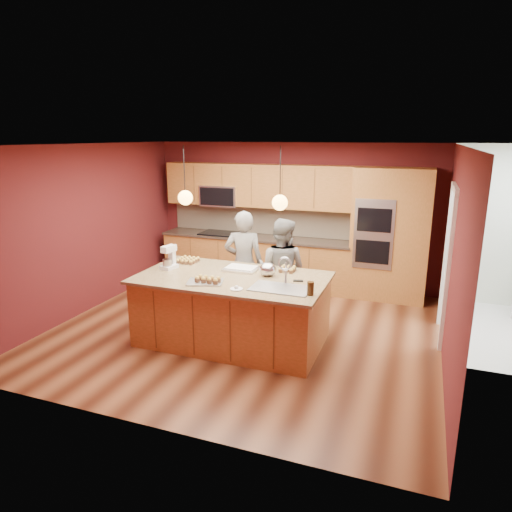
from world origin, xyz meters
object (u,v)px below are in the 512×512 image
at_px(mixing_bowl, 268,269).
at_px(person_left, 244,264).
at_px(person_right, 281,270).
at_px(island, 233,308).
at_px(stand_mixer, 169,259).

bearing_deg(mixing_bowl, person_left, 130.61).
xyz_separation_m(person_right, mixing_bowl, (0.04, -0.77, 0.23)).
bearing_deg(person_right, mixing_bowl, 97.21).
distance_m(island, stand_mixer, 1.19).
relative_size(person_left, mixing_bowl, 7.40).
relative_size(person_left, stand_mixer, 5.06).
bearing_deg(mixing_bowl, stand_mixer, -174.15).
relative_size(person_left, person_right, 1.05).
bearing_deg(stand_mixer, mixing_bowl, 16.33).
relative_size(island, person_left, 1.52).
height_order(person_left, stand_mixer, person_left).
distance_m(person_right, stand_mixer, 1.72).
height_order(island, person_right, person_right).
height_order(island, stand_mixer, island).
bearing_deg(mixing_bowl, person_right, 93.01).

